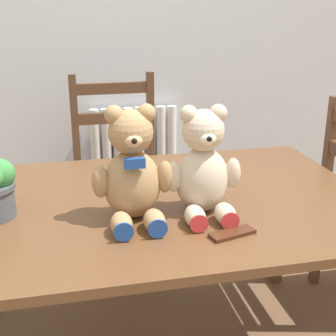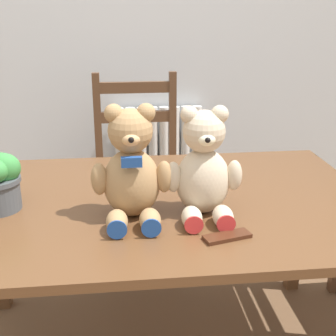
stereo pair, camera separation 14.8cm
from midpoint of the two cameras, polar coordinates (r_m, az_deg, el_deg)
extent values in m
cube|color=silver|center=(2.90, -8.70, 18.15)|extent=(8.00, 0.04, 2.60)
cylinder|color=white|center=(2.99, -10.09, 0.01)|extent=(0.06, 0.06, 0.75)
cylinder|color=white|center=(3.00, -8.77, 0.10)|extent=(0.06, 0.06, 0.75)
cylinder|color=white|center=(3.00, -7.45, 0.20)|extent=(0.06, 0.06, 0.75)
cylinder|color=white|center=(3.01, -6.13, 0.29)|extent=(0.06, 0.06, 0.75)
cylinder|color=white|center=(3.01, -4.82, 0.39)|extent=(0.06, 0.06, 0.75)
cylinder|color=white|center=(3.02, -3.52, 0.48)|extent=(0.06, 0.06, 0.75)
cylinder|color=white|center=(3.03, -2.23, 0.58)|extent=(0.06, 0.06, 0.75)
cylinder|color=white|center=(3.05, -0.94, 0.67)|extent=(0.06, 0.06, 0.75)
cube|color=white|center=(3.14, -5.27, -5.77)|extent=(0.56, 0.10, 0.04)
cube|color=brown|center=(1.65, -3.94, -4.41)|extent=(1.51, 1.00, 0.03)
cube|color=brown|center=(2.38, 11.63, -6.33)|extent=(0.06, 0.06, 0.68)
cube|color=brown|center=(2.54, -7.64, -1.84)|extent=(0.46, 0.41, 0.03)
cube|color=brown|center=(2.49, -2.15, -7.89)|extent=(0.04, 0.04, 0.43)
cube|color=brown|center=(2.46, -11.91, -8.71)|extent=(0.04, 0.04, 0.43)
cube|color=brown|center=(2.72, -3.66, 1.10)|extent=(0.04, 0.04, 1.00)
cube|color=brown|center=(2.69, -12.51, 0.46)|extent=(0.04, 0.04, 1.00)
cube|color=brown|center=(2.59, -8.51, 9.59)|extent=(0.38, 0.03, 0.06)
cube|color=brown|center=(2.63, -8.33, 6.06)|extent=(0.38, 0.03, 0.06)
cube|color=brown|center=(2.35, 16.77, -3.26)|extent=(0.04, 0.04, 0.96)
ellipsoid|color=tan|center=(1.48, -7.26, -2.02)|extent=(0.18, 0.15, 0.22)
sphere|color=tan|center=(1.43, -7.55, 4.35)|extent=(0.14, 0.14, 0.14)
sphere|color=tan|center=(1.42, -5.68, 6.64)|extent=(0.06, 0.06, 0.06)
sphere|color=tan|center=(1.41, -9.63, 6.40)|extent=(0.06, 0.06, 0.06)
ellipsoid|color=#E5B279|center=(1.38, -7.34, 3.38)|extent=(0.06, 0.05, 0.04)
sphere|color=black|center=(1.36, -7.26, 3.23)|extent=(0.02, 0.02, 0.02)
ellipsoid|color=tan|center=(1.47, -3.30, -1.13)|extent=(0.05, 0.05, 0.10)
ellipsoid|color=tan|center=(1.45, -11.20, -1.70)|extent=(0.05, 0.05, 0.10)
ellipsoid|color=tan|center=(1.41, -4.68, -6.52)|extent=(0.07, 0.11, 0.07)
cylinder|color=#1E4793|center=(1.37, -4.38, -7.49)|extent=(0.06, 0.01, 0.06)
ellipsoid|color=tan|center=(1.41, -8.73, -6.84)|extent=(0.07, 0.11, 0.07)
cylinder|color=#1E4793|center=(1.36, -8.58, -7.83)|extent=(0.06, 0.01, 0.06)
cube|color=#1E4793|center=(1.38, -7.15, 0.54)|extent=(0.06, 0.02, 0.03)
ellipsoid|color=beige|center=(1.52, 1.38, -1.47)|extent=(0.18, 0.16, 0.22)
sphere|color=beige|center=(1.47, 1.43, 4.56)|extent=(0.13, 0.13, 0.13)
sphere|color=beige|center=(1.47, 3.27, 6.68)|extent=(0.06, 0.06, 0.06)
sphere|color=beige|center=(1.45, -0.39, 6.54)|extent=(0.06, 0.06, 0.06)
ellipsoid|color=white|center=(1.42, 1.84, 3.65)|extent=(0.06, 0.05, 0.04)
sphere|color=black|center=(1.40, 2.05, 3.51)|extent=(0.02, 0.02, 0.02)
ellipsoid|color=beige|center=(1.52, 5.15, -0.65)|extent=(0.05, 0.05, 0.10)
ellipsoid|color=beige|center=(1.48, -2.18, -1.13)|extent=(0.05, 0.05, 0.10)
ellipsoid|color=beige|center=(1.46, 4.12, -5.68)|extent=(0.07, 0.11, 0.06)
cylinder|color=red|center=(1.41, 4.63, -6.56)|extent=(0.06, 0.01, 0.06)
ellipsoid|color=beige|center=(1.44, 0.37, -5.99)|extent=(0.07, 0.11, 0.06)
cylinder|color=red|center=(1.39, 0.77, -6.90)|extent=(0.06, 0.01, 0.06)
cube|color=#472314|center=(1.40, 4.83, -8.03)|extent=(0.15, 0.08, 0.01)
camera|label=1|loc=(0.07, -92.86, -1.02)|focal=50.00mm
camera|label=2|loc=(0.07, 87.14, 1.02)|focal=50.00mm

